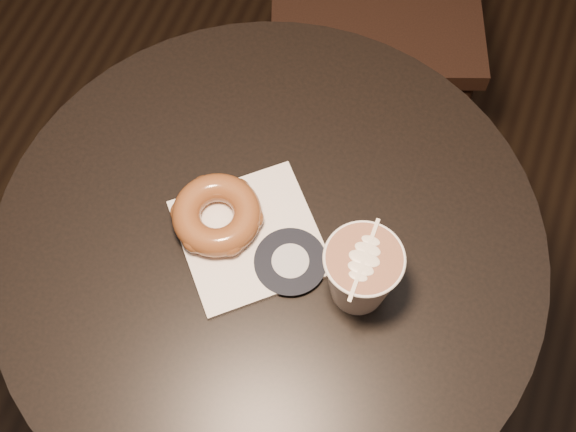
{
  "coord_description": "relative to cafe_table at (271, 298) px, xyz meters",
  "views": [
    {
      "loc": [
        0.16,
        -0.36,
        1.67
      ],
      "look_at": [
        0.01,
        0.03,
        0.79
      ],
      "focal_mm": 50.0,
      "sensor_mm": 36.0,
      "label": 1
    }
  ],
  "objects": [
    {
      "name": "cafe_table",
      "position": [
        0.0,
        0.0,
        0.0
      ],
      "size": [
        0.7,
        0.7,
        0.75
      ],
      "color": "black",
      "rests_on": "ground"
    },
    {
      "name": "pastry_bag",
      "position": [
        -0.02,
        -0.0,
        0.2
      ],
      "size": [
        0.23,
        0.23,
        0.01
      ],
      "primitive_type": "cube",
      "rotation": [
        0.0,
        0.0,
        0.72
      ],
      "color": "white",
      "rests_on": "cafe_table"
    },
    {
      "name": "doughnut",
      "position": [
        -0.07,
        0.01,
        0.23
      ],
      "size": [
        0.11,
        0.11,
        0.04
      ],
      "primitive_type": "torus",
      "color": "brown",
      "rests_on": "pastry_bag"
    },
    {
      "name": "latte_cup",
      "position": [
        0.12,
        -0.02,
        0.25
      ],
      "size": [
        0.09,
        0.09,
        0.1
      ],
      "primitive_type": null,
      "color": "silver",
      "rests_on": "cafe_table"
    }
  ]
}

